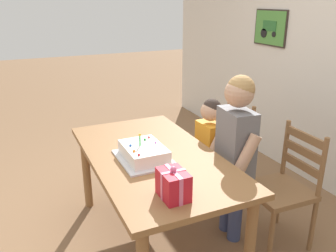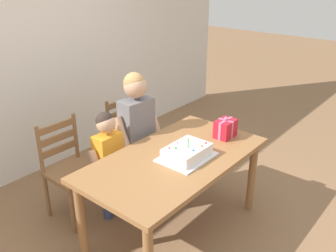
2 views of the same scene
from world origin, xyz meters
name	(u,v)px [view 1 (image 1 of 2)]	position (x,y,z in m)	size (l,w,h in m)	color
ground_plane	(154,240)	(0.00, 0.00, 0.00)	(20.00, 20.00, 0.00)	#846042
dining_table	(153,166)	(0.00, 0.00, 0.65)	(1.59, 0.87, 0.75)	olive
birthday_cake	(144,153)	(0.05, -0.09, 0.79)	(0.44, 0.34, 0.19)	silver
gift_box_red_large	(173,185)	(0.58, -0.11, 0.83)	(0.20, 0.15, 0.20)	red
chair_left	(225,149)	(-0.39, 0.89, 0.47)	(0.42, 0.42, 0.92)	brown
chair_right	(283,188)	(0.40, 0.89, 0.47)	(0.43, 0.43, 0.92)	brown
child_older	(236,143)	(0.17, 0.59, 0.79)	(0.49, 0.29, 1.31)	#38426B
child_younger	(209,146)	(-0.20, 0.59, 0.63)	(0.37, 0.21, 1.04)	#38426B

